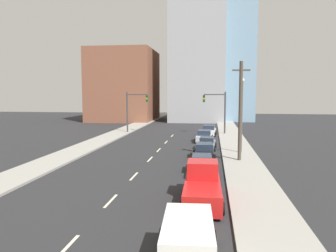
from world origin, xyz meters
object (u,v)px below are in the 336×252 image
object	(u,v)px
traffic_signal_left	(133,107)
sedan_silver	(204,136)
box_truck_yellow	(188,246)
pickup_truck_red	(202,186)
sedan_white	(209,131)
sedan_gray	(207,144)
utility_pole_right_mid	(240,111)
traffic_signal_right	(219,108)
sedan_black	(204,151)
street_lamp	(242,110)
sedan_navy	(202,165)

from	to	relation	value
traffic_signal_left	sedan_silver	world-z (taller)	traffic_signal_left
box_truck_yellow	pickup_truck_red	xyz separation A→B (m)	(0.29, 7.53, 0.02)
traffic_signal_left	sedan_white	distance (m)	12.50
pickup_truck_red	sedan_gray	size ratio (longest dim) A/B	1.29
utility_pole_right_mid	box_truck_yellow	distance (m)	19.80
sedan_gray	sedan_white	xyz separation A→B (m)	(0.09, 12.12, 0.07)
box_truck_yellow	sedan_white	bearing A→B (deg)	86.18
sedan_gray	sedan_white	world-z (taller)	sedan_white
traffic_signal_right	sedan_black	size ratio (longest dim) A/B	1.39
box_truck_yellow	sedan_black	bearing A→B (deg)	86.48
utility_pole_right_mid	sedan_silver	size ratio (longest dim) A/B	1.98
sedan_silver	traffic_signal_right	bearing A→B (deg)	77.71
street_lamp	sedan_black	size ratio (longest dim) A/B	1.68
sedan_white	pickup_truck_red	bearing A→B (deg)	-86.82
street_lamp	sedan_navy	xyz separation A→B (m)	(-3.77, -8.74, -3.92)
box_truck_yellow	sedan_navy	size ratio (longest dim) A/B	1.27
sedan_gray	sedan_silver	world-z (taller)	sedan_silver
traffic_signal_right	sedan_silver	size ratio (longest dim) A/B	1.40
sedan_gray	sedan_white	bearing A→B (deg)	92.47
street_lamp	sedan_gray	world-z (taller)	street_lamp
box_truck_yellow	sedan_gray	xyz separation A→B (m)	(0.26, 25.66, -0.26)
traffic_signal_right	utility_pole_right_mid	distance (m)	20.08
box_truck_yellow	sedan_black	size ratio (longest dim) A/B	1.30
sedan_silver	sedan_gray	bearing A→B (deg)	-83.22
traffic_signal_right	street_lamp	xyz separation A→B (m)	(1.99, -15.98, 0.44)
sedan_black	sedan_silver	bearing A→B (deg)	88.55
utility_pole_right_mid	pickup_truck_red	bearing A→B (deg)	-104.68
traffic_signal_left	traffic_signal_right	distance (m)	13.41
street_lamp	pickup_truck_red	bearing A→B (deg)	-102.67
sedan_navy	sedan_silver	distance (m)	16.99
traffic_signal_left	box_truck_yellow	world-z (taller)	traffic_signal_left
utility_pole_right_mid	sedan_silver	distance (m)	13.39
street_lamp	traffic_signal_right	bearing A→B (deg)	97.11
sedan_silver	sedan_white	distance (m)	6.39
sedan_silver	sedan_black	bearing A→B (deg)	-86.32
pickup_truck_red	sedan_silver	size ratio (longest dim) A/B	1.27
utility_pole_right_mid	street_lamp	world-z (taller)	utility_pole_right_mid
street_lamp	sedan_navy	world-z (taller)	street_lamp
box_truck_yellow	sedan_white	size ratio (longest dim) A/B	1.37
utility_pole_right_mid	box_truck_yellow	size ratio (longest dim) A/B	1.50
street_lamp	sedan_black	distance (m)	6.07
sedan_silver	utility_pole_right_mid	bearing A→B (deg)	-71.71
traffic_signal_left	traffic_signal_right	xyz separation A→B (m)	(13.41, 0.00, 0.00)
street_lamp	sedan_navy	distance (m)	10.29
pickup_truck_red	sedan_gray	xyz separation A→B (m)	(-0.03, 18.13, -0.28)
sedan_navy	sedan_black	distance (m)	5.95
street_lamp	box_truck_yellow	world-z (taller)	street_lamp
sedan_silver	sedan_white	xyz separation A→B (m)	(0.54, 6.36, 0.01)
pickup_truck_red	sedan_navy	size ratio (longest dim) A/B	1.23
box_truck_yellow	sedan_black	distance (m)	20.39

